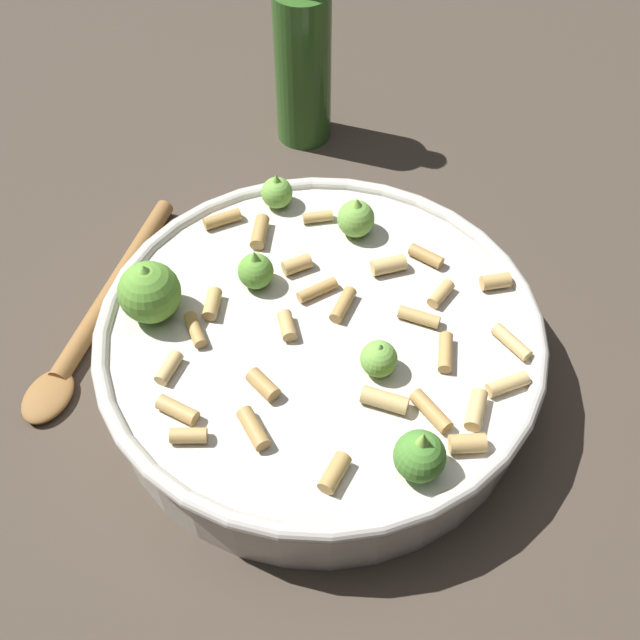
% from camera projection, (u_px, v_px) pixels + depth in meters
% --- Properties ---
extents(ground_plane, '(2.40, 2.40, 0.00)m').
position_uv_depth(ground_plane, '(320.00, 374.00, 0.63)').
color(ground_plane, '#42382D').
extents(cooking_pan, '(0.34, 0.34, 0.11)m').
position_uv_depth(cooking_pan, '(318.00, 346.00, 0.60)').
color(cooking_pan, beige).
rests_on(cooking_pan, ground).
extents(olive_oil_bottle, '(0.06, 0.06, 0.21)m').
position_uv_depth(olive_oil_bottle, '(303.00, 62.00, 0.76)').
color(olive_oil_bottle, '#336023').
rests_on(olive_oil_bottle, ground).
extents(wooden_spoon, '(0.13, 0.24, 0.02)m').
position_uv_depth(wooden_spoon, '(98.00, 315.00, 0.66)').
color(wooden_spoon, olive).
rests_on(wooden_spoon, ground).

